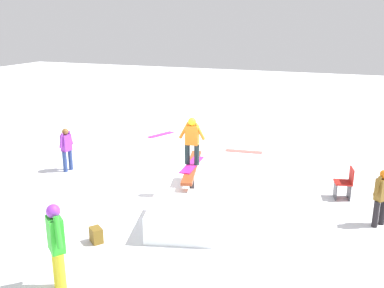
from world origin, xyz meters
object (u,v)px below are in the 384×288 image
Objects in this scene: loose_snowboard_white at (6,221)px; bystander_purple at (67,147)px; main_rider_on_rail at (192,142)px; rail_feature at (192,170)px; folding_chair at (345,184)px; loose_snowboard_magenta at (161,135)px; loose_snowboard_coral at (244,151)px; bystander_green at (56,244)px; backpack_on_snow at (96,235)px; bystander_brown at (382,195)px.

bystander_purple is at bearing -78.28° from loose_snowboard_white.
loose_snowboard_white is at bearing 126.17° from main_rider_on_rail.
bystander_purple is at bearing 69.79° from rail_feature.
loose_snowboard_white is at bearing -72.57° from folding_chair.
folding_chair is at bearing -87.46° from rail_feature.
loose_snowboard_white and loose_snowboard_magenta have the same top height.
rail_feature reaches higher than loose_snowboard_white.
rail_feature is at bearing 78.90° from loose_snowboard_coral.
bystander_green reaches higher than loose_snowboard_coral.
folding_chair is at bearing 131.77° from loose_snowboard_coral.
loose_snowboard_white is 4.40× the size of backpack_on_snow.
loose_snowboard_magenta is 1.45× the size of folding_chair.
rail_feature is 4.75m from bystander_brown.
bystander_green is at bearing 77.38° from loose_snowboard_coral.
bystander_green reaches higher than bystander_purple.
loose_snowboard_white is at bearing 34.13° from backpack_on_snow.
loose_snowboard_magenta is 8.56m from folding_chair.
bystander_purple is 1.58× the size of folding_chair.
main_rider_on_rail reaches higher than bystander_brown.
bystander_brown reaches higher than backpack_on_snow.
loose_snowboard_magenta is at bearing -22.00° from loose_snowboard_coral.
bystander_green reaches higher than loose_snowboard_white.
loose_snowboard_coral is at bearing 97.79° from loose_snowboard_magenta.
rail_feature is 1.97× the size of loose_snowboard_coral.
loose_snowboard_white is (-3.52, -0.79, -0.77)m from bystander_purple.
folding_chair is at bearing -101.94° from backpack_on_snow.
loose_snowboard_magenta is at bearing -35.81° from bystander_green.
bystander_purple is at bearing 80.03° from main_rider_on_rail.
main_rider_on_rail is 4.67m from loose_snowboard_coral.
loose_snowboard_magenta is at bearing -37.79° from backpack_on_snow.
loose_snowboard_magenta is (5.05, -0.94, -0.77)m from bystander_purple.
bystander_purple is 9.17m from bystander_brown.
rail_feature reaches higher than backpack_on_snow.
bystander_brown is at bearing -106.63° from rail_feature.
loose_snowboard_white is 8.49m from loose_snowboard_coral.
main_rider_on_rail is 1.05× the size of bystander_brown.
bystander_brown is (-0.61, -9.15, -0.01)m from bystander_purple.
loose_snowboard_magenta is (5.48, 3.47, -0.72)m from rail_feature.
bystander_brown is (-0.17, -4.75, -0.74)m from main_rider_on_rail.
main_rider_on_rail is at bearing 78.90° from loose_snowboard_coral.
loose_snowboard_coral is at bearing -118.93° from loose_snowboard_white.
loose_snowboard_white is at bearing 55.66° from loose_snowboard_coral.
loose_snowboard_coral is 4.81m from folding_chair.
backpack_on_snow is at bearing 73.30° from loose_snowboard_coral.
loose_snowboard_magenta is at bearing 17.78° from rail_feature.
main_rider_on_rail is 4.49m from bystander_purple.
main_rider_on_rail is at bearing 126.14° from bystander_brown.
folding_chair reaches higher than rail_feature.
rail_feature is 0.78m from main_rider_on_rail.
bystander_purple is at bearing -15.91° from bystander_green.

